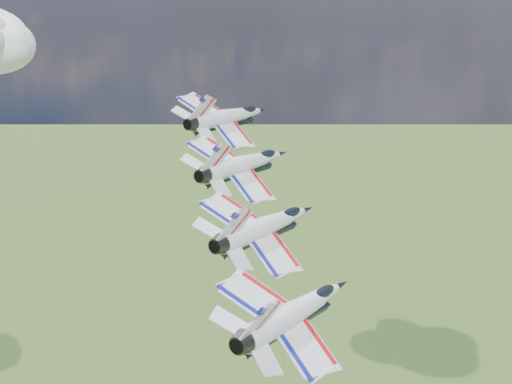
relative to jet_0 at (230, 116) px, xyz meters
The scene contains 4 objects.
jet_0 is the anchor object (origin of this frame).
jet_1 11.98m from the jet_0, 48.00° to the right, with size 10.17×15.06×4.50m, color white, non-canonical shape.
jet_2 23.95m from the jet_0, 48.00° to the right, with size 10.17×15.06×4.50m, color white, non-canonical shape.
jet_3 35.93m from the jet_0, 48.00° to the right, with size 10.17×15.06×4.50m, color white, non-canonical shape.
Camera 1 is at (17.72, -45.50, 168.38)m, focal length 50.00 mm.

